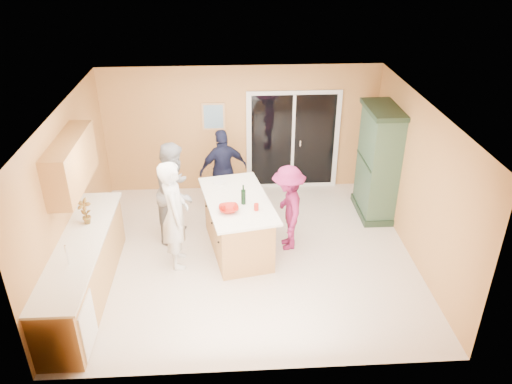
{
  "coord_description": "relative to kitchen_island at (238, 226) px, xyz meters",
  "views": [
    {
      "loc": [
        -0.28,
        -6.96,
        4.94
      ],
      "look_at": [
        0.15,
        0.1,
        1.15
      ],
      "focal_mm": 35.0,
      "sensor_mm": 36.0,
      "label": 1
    }
  ],
  "objects": [
    {
      "name": "wall_left",
      "position": [
        -2.6,
        -0.19,
        0.84
      ],
      "size": [
        0.1,
        5.0,
        2.6
      ],
      "primitive_type": "cube",
      "color": "#EDB461",
      "rests_on": "ground"
    },
    {
      "name": "wine_bottle",
      "position": [
        0.1,
        -0.16,
        0.65
      ],
      "size": [
        0.08,
        0.08,
        0.34
      ],
      "rotation": [
        0.0,
        0.0,
        -0.42
      ],
      "color": "black",
      "rests_on": "kitchen_island"
    },
    {
      "name": "woman_navy",
      "position": [
        -0.23,
        1.48,
        0.35
      ],
      "size": [
        1.02,
        0.68,
        1.62
      ],
      "primitive_type": "imported",
      "rotation": [
        0.0,
        0.0,
        3.47
      ],
      "color": "#191B37",
      "rests_on": "floor"
    },
    {
      "name": "tumbler_far",
      "position": [
        -0.23,
        -0.38,
        0.58
      ],
      "size": [
        0.1,
        0.1,
        0.12
      ],
      "primitive_type": "cylinder",
      "rotation": [
        0.0,
        0.0,
        0.19
      ],
      "color": "#A51D12",
      "rests_on": "kitchen_island"
    },
    {
      "name": "woman_white",
      "position": [
        -0.99,
        -0.34,
        0.46
      ],
      "size": [
        0.52,
        0.72,
        1.84
      ],
      "primitive_type": "imported",
      "rotation": [
        0.0,
        0.0,
        1.7
      ],
      "color": "silver",
      "rests_on": "floor"
    },
    {
      "name": "left_cabinet_run",
      "position": [
        -2.29,
        -1.24,
        0.0
      ],
      "size": [
        0.65,
        3.05,
        1.24
      ],
      "color": "#B58346",
      "rests_on": "floor"
    },
    {
      "name": "upper_cabinets",
      "position": [
        -2.42,
        -0.39,
        1.42
      ],
      "size": [
        0.35,
        1.6,
        0.75
      ],
      "primitive_type": "cube",
      "color": "#B58346",
      "rests_on": "wall_left"
    },
    {
      "name": "sliding_door",
      "position": [
        1.2,
        2.27,
        0.59
      ],
      "size": [
        1.9,
        0.07,
        2.1
      ],
      "color": "silver",
      "rests_on": "floor"
    },
    {
      "name": "green_hutch",
      "position": [
        2.64,
        1.09,
        0.58
      ],
      "size": [
        0.61,
        1.16,
        2.13
      ],
      "color": "#1D301F",
      "rests_on": "floor"
    },
    {
      "name": "tulip_vase",
      "position": [
        -2.3,
        -0.56,
        0.69
      ],
      "size": [
        0.24,
        0.19,
        0.42
      ],
      "primitive_type": "imported",
      "rotation": [
        0.0,
        0.0,
        -0.19
      ],
      "color": "#B12411",
      "rests_on": "left_cabinet_run"
    },
    {
      "name": "serving_bowl",
      "position": [
        -0.14,
        -0.38,
        0.56
      ],
      "size": [
        0.34,
        0.34,
        0.08
      ],
      "primitive_type": "imported",
      "rotation": [
        0.0,
        0.0,
        0.1
      ],
      "color": "#A51D12",
      "rests_on": "kitchen_island"
    },
    {
      "name": "framed_picture",
      "position": [
        -0.4,
        2.28,
        1.14
      ],
      "size": [
        0.46,
        0.04,
        0.56
      ],
      "color": "tan",
      "rests_on": "wall_back"
    },
    {
      "name": "wall_front",
      "position": [
        0.15,
        -2.69,
        0.84
      ],
      "size": [
        5.5,
        0.1,
        2.6
      ],
      "primitive_type": "cube",
      "color": "#EDB461",
      "rests_on": "ground"
    },
    {
      "name": "tumbler_near",
      "position": [
        0.29,
        -0.37,
        0.57
      ],
      "size": [
        0.1,
        0.1,
        0.11
      ],
      "primitive_type": "cylinder",
      "rotation": [
        0.0,
        0.0,
        0.43
      ],
      "color": "#A51D12",
      "rests_on": "kitchen_island"
    },
    {
      "name": "wall_back",
      "position": [
        0.15,
        2.31,
        0.84
      ],
      "size": [
        5.5,
        0.1,
        2.6
      ],
      "primitive_type": "cube",
      "color": "#EDB461",
      "rests_on": "ground"
    },
    {
      "name": "woman_magenta",
      "position": [
        0.85,
        0.03,
        0.3
      ],
      "size": [
        0.59,
        1.0,
        1.51
      ],
      "primitive_type": "imported",
      "rotation": [
        0.0,
        0.0,
        -1.54
      ],
      "color": "#821C4B",
      "rests_on": "floor"
    },
    {
      "name": "woman_grey",
      "position": [
        -1.05,
        0.49,
        0.44
      ],
      "size": [
        0.87,
        1.01,
        1.79
      ],
      "primitive_type": "imported",
      "rotation": [
        0.0,
        0.0,
        1.32
      ],
      "color": "gray",
      "rests_on": "floor"
    },
    {
      "name": "ceiling",
      "position": [
        0.15,
        -0.19,
        2.14
      ],
      "size": [
        5.5,
        5.0,
        0.1
      ],
      "primitive_type": "cube",
      "color": "silver",
      "rests_on": "wall_back"
    },
    {
      "name": "white_plate",
      "position": [
        -0.3,
        0.61,
        0.53
      ],
      "size": [
        0.23,
        0.23,
        0.02
      ],
      "primitive_type": "cylinder",
      "rotation": [
        0.0,
        0.0,
        0.04
      ],
      "color": "silver",
      "rests_on": "kitchen_island"
    },
    {
      "name": "kitchen_island",
      "position": [
        0.0,
        0.0,
        0.0
      ],
      "size": [
        1.34,
        2.02,
        0.98
      ],
      "rotation": [
        0.0,
        0.0,
        0.19
      ],
      "color": "#B58346",
      "rests_on": "floor"
    },
    {
      "name": "floor",
      "position": [
        0.15,
        -0.19,
        -0.46
      ],
      "size": [
        5.5,
        5.5,
        0.0
      ],
      "primitive_type": "plane",
      "color": "beige",
      "rests_on": "ground"
    },
    {
      "name": "wall_right",
      "position": [
        2.9,
        -0.19,
        0.84
      ],
      "size": [
        0.1,
        5.0,
        2.6
      ],
      "primitive_type": "cube",
      "color": "#EDB461",
      "rests_on": "ground"
    }
  ]
}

